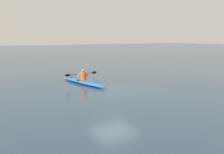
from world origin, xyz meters
The scene contains 3 objects.
ground_plane centered at (0.00, 0.00, 0.00)m, with size 160.00×160.00×0.00m, color #233847.
kayak centered at (0.61, -2.94, 0.13)m, with size 1.32×4.93×0.26m.
kayaker centered at (0.61, -2.89, 0.56)m, with size 2.42×0.59×0.74m.
Camera 1 is at (7.46, 12.75, 3.08)m, focal length 42.23 mm.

